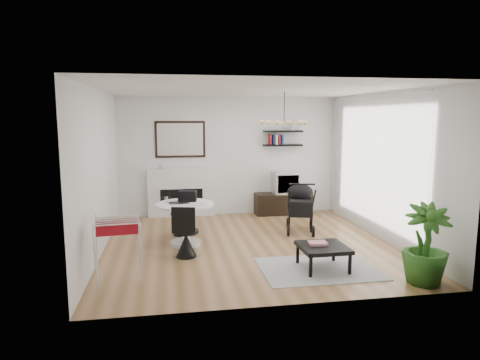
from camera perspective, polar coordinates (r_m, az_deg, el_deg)
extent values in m
plane|color=brown|center=(7.69, 1.16, -8.60)|extent=(5.00, 5.00, 0.00)
plane|color=white|center=(7.36, 1.22, 11.91)|extent=(5.00, 5.00, 0.00)
plane|color=white|center=(9.86, -1.52, 3.18)|extent=(5.00, 0.00, 5.00)
plane|color=white|center=(7.37, -18.29, 0.96)|extent=(0.00, 5.00, 5.00)
plane|color=white|center=(8.24, 18.53, 1.71)|extent=(0.00, 5.00, 5.00)
cube|color=white|center=(8.37, 17.29, 1.86)|extent=(0.04, 3.60, 2.60)
cube|color=white|center=(9.80, -7.82, -1.65)|extent=(1.50, 0.15, 1.10)
cube|color=black|center=(9.75, -7.80, -2.12)|extent=(0.95, 0.06, 0.32)
cube|color=black|center=(9.72, -7.98, 5.39)|extent=(1.12, 0.03, 0.82)
cube|color=white|center=(9.70, -7.97, 5.39)|extent=(1.02, 0.01, 0.72)
cube|color=black|center=(9.96, 5.71, 4.64)|extent=(0.90, 0.25, 0.04)
cube|color=black|center=(9.95, 5.74, 6.48)|extent=(0.90, 0.25, 0.04)
cube|color=black|center=(10.04, 5.76, -3.14)|extent=(1.31, 0.46, 0.49)
cube|color=silver|center=(9.97, 6.09, -0.32)|extent=(0.58, 0.50, 0.50)
cube|color=black|center=(9.73, 6.48, -0.54)|extent=(0.49, 0.01, 0.40)
cylinder|color=white|center=(7.75, -7.24, -8.30)|extent=(0.55, 0.55, 0.06)
cylinder|color=white|center=(7.66, -7.29, -5.77)|extent=(0.14, 0.14, 0.65)
cylinder|color=white|center=(7.58, -7.34, -3.25)|extent=(1.02, 1.02, 0.04)
imported|color=black|center=(7.53, -8.09, -3.09)|extent=(0.38, 0.26, 0.03)
cube|color=black|center=(7.75, -7.02, -2.13)|extent=(0.35, 0.25, 0.19)
cube|color=silver|center=(7.47, -5.65, -3.21)|extent=(0.36, 0.32, 0.01)
cylinder|color=white|center=(7.72, -9.79, -2.57)|extent=(0.06, 0.06, 0.10)
cylinder|color=black|center=(8.28, -7.83, -4.46)|extent=(0.41, 0.41, 0.05)
cone|color=black|center=(8.33, -7.80, -5.95)|extent=(0.33, 0.33, 0.39)
cube|color=black|center=(8.41, -8.13, -2.65)|extent=(0.37, 0.10, 0.42)
cylinder|color=black|center=(6.99, -7.22, -6.85)|extent=(0.41, 0.41, 0.05)
cone|color=black|center=(7.05, -7.18, -8.60)|extent=(0.34, 0.34, 0.39)
cube|color=black|center=(6.75, -7.56, -5.35)|extent=(0.37, 0.12, 0.42)
cube|color=maroon|center=(5.94, -16.05, -5.96)|extent=(0.56, 0.36, 0.14)
cube|color=black|center=(8.45, 8.07, -3.51)|extent=(0.58, 0.73, 0.30)
ellipsoid|color=black|center=(8.60, 8.04, -1.70)|extent=(0.52, 0.52, 0.37)
cylinder|color=black|center=(7.96, 8.29, -0.56)|extent=(0.47, 0.15, 0.03)
torus|color=black|center=(8.83, 6.37, -5.75)|extent=(0.11, 0.23, 0.23)
torus|color=black|center=(8.86, 9.45, -5.77)|extent=(0.11, 0.23, 0.23)
torus|color=black|center=(8.25, 6.46, -6.77)|extent=(0.11, 0.23, 0.23)
torus|color=black|center=(8.28, 9.76, -6.79)|extent=(0.11, 0.23, 0.23)
cube|color=#979797|center=(6.63, 10.44, -11.54)|extent=(1.73, 1.25, 0.01)
cube|color=black|center=(6.53, 11.02, -8.81)|extent=(0.70, 0.70, 0.06)
cube|color=black|center=(6.22, 9.40, -11.36)|extent=(0.04, 0.04, 0.29)
cube|color=black|center=(6.44, 14.43, -10.83)|extent=(0.04, 0.04, 0.29)
cube|color=black|center=(6.75, 7.69, -9.73)|extent=(0.04, 0.04, 0.29)
cube|color=black|center=(6.95, 12.38, -9.31)|extent=(0.04, 0.04, 0.29)
cube|color=#DA3647|center=(6.55, 10.32, -8.28)|extent=(0.28, 0.23, 0.04)
imported|color=#2A5E1B|center=(6.34, 23.52, -7.86)|extent=(0.74, 0.74, 1.10)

